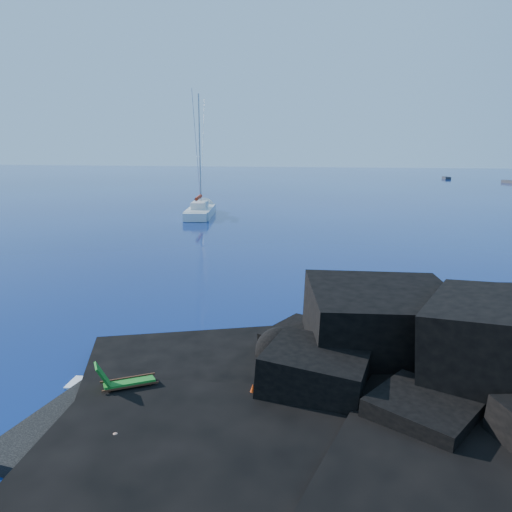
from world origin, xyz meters
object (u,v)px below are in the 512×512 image
(deck_chair, at_px, (129,375))
(distant_boat_a, at_px, (446,179))
(sailboat, at_px, (201,216))
(sunbather, at_px, (99,434))
(marker_cone, at_px, (253,392))
(distant_boat_b, at_px, (511,183))

(deck_chair, relative_size, distant_boat_a, 0.40)
(sailboat, xyz_separation_m, distant_boat_a, (40.04, 81.12, 0.00))
(deck_chair, height_order, sunbather, deck_chair)
(marker_cone, xyz_separation_m, distant_boat_b, (36.58, 109.76, -0.62))
(sunbather, bearing_deg, marker_cone, 43.63)
(marker_cone, relative_size, distant_boat_b, 0.11)
(distant_boat_a, bearing_deg, deck_chair, -106.71)
(deck_chair, height_order, marker_cone, deck_chair)
(distant_boat_a, distance_m, distant_boat_b, 17.89)
(deck_chair, height_order, distant_boat_a, deck_chair)
(sailboat, bearing_deg, deck_chair, -85.81)
(marker_cone, distance_m, distant_boat_a, 125.76)
(deck_chair, relative_size, marker_cone, 3.26)
(sailboat, relative_size, distant_boat_a, 3.19)
(sailboat, height_order, distant_boat_b, sailboat)
(sunbather, relative_size, distant_boat_a, 0.43)
(marker_cone, bearing_deg, distant_boat_a, 78.60)
(deck_chair, xyz_separation_m, sunbather, (0.37, -2.54, -0.42))
(sunbather, xyz_separation_m, distant_boat_a, (28.33, 126.15, -0.53))
(marker_cone, bearing_deg, sunbather, -140.33)
(deck_chair, bearing_deg, marker_cone, -28.56)
(sunbather, height_order, distant_boat_b, sunbather)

